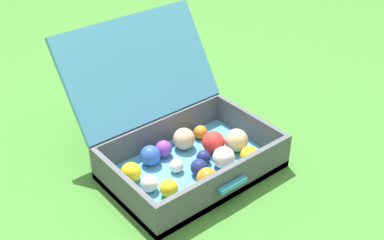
{
  "coord_description": "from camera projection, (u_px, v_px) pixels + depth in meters",
  "views": [
    {
      "loc": [
        -0.9,
        -1.1,
        1.07
      ],
      "look_at": [
        -0.05,
        -0.06,
        0.21
      ],
      "focal_mm": 46.48,
      "sensor_mm": 36.0,
      "label": 1
    }
  ],
  "objects": [
    {
      "name": "open_suitcase",
      "position": [
        181.0,
        139.0,
        1.7
      ],
      "size": [
        0.56,
        0.61,
        0.45
      ],
      "color": "#4799C6",
      "rests_on": "ground"
    },
    {
      "name": "ground_plane",
      "position": [
        193.0,
        158.0,
        1.77
      ],
      "size": [
        16.0,
        16.0,
        0.0
      ],
      "primitive_type": "plane",
      "color": "#3D7A2D"
    }
  ]
}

